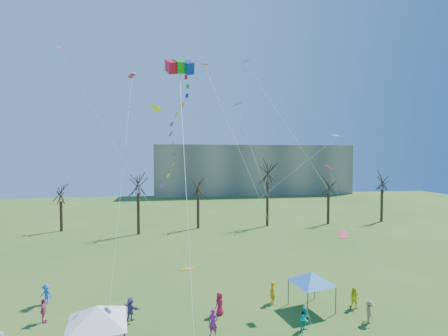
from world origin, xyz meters
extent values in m
cube|color=gray|center=(22.00, 82.00, 7.50)|extent=(60.00, 14.00, 15.00)
cylinder|color=black|center=(-19.64, 37.99, 2.33)|extent=(0.44, 0.44, 4.66)
cylinder|color=black|center=(-7.51, 34.08, 3.09)|extent=(0.44, 0.44, 6.18)
cylinder|color=black|center=(1.59, 36.67, 2.68)|extent=(0.44, 0.44, 5.36)
cylinder|color=black|center=(13.18, 36.55, 3.70)|extent=(0.44, 0.44, 7.40)
cylinder|color=black|center=(24.04, 36.50, 2.62)|extent=(0.44, 0.44, 5.23)
cylinder|color=black|center=(34.44, 36.85, 2.89)|extent=(0.44, 0.44, 5.78)
cube|color=red|center=(-2.26, 10.59, 18.48)|extent=(0.96, 1.46, 1.34)
cube|color=#16A518|center=(-1.63, 10.59, 18.48)|extent=(0.96, 1.46, 1.34)
cube|color=#0E34AF|center=(-1.00, 10.59, 18.48)|extent=(0.96, 1.46, 1.34)
cylinder|color=white|center=(-1.44, 2.73, 9.87)|extent=(0.02, 0.02, 21.86)
cylinder|color=#3F3F44|center=(-8.06, 5.66, 1.17)|extent=(0.09, 0.09, 2.34)
cylinder|color=#3F3F44|center=(-5.20, 6.16, 1.17)|extent=(0.09, 0.09, 2.34)
pyramid|color=white|center=(-6.38, 4.48, 2.85)|extent=(4.40, 4.40, 1.00)
cylinder|color=#3F3F44|center=(7.30, 7.11, 1.01)|extent=(0.08, 0.08, 2.02)
cylinder|color=#3F3F44|center=(9.74, 7.65, 1.01)|extent=(0.08, 0.08, 2.02)
cylinder|color=#3F3F44|center=(6.76, 9.55, 1.01)|extent=(0.08, 0.08, 2.02)
cylinder|color=#3F3F44|center=(9.20, 10.09, 1.01)|extent=(0.08, 0.08, 2.02)
pyramid|color=blue|center=(8.25, 8.60, 2.45)|extent=(3.76, 3.76, 0.87)
imported|color=black|center=(-6.52, 5.89, 0.82)|extent=(0.63, 0.87, 1.64)
imported|color=#9A2683|center=(0.38, 6.18, 0.89)|extent=(0.77, 0.69, 1.78)
imported|color=#0CAE9C|center=(6.57, 5.86, 0.80)|extent=(0.99, 0.94, 1.60)
imported|color=#9E8256|center=(11.45, 6.10, 0.78)|extent=(0.82, 1.13, 1.57)
imported|color=#D1457B|center=(-11.22, 9.65, 0.85)|extent=(0.75, 1.08, 1.70)
imported|color=#554391|center=(-5.23, 9.13, 0.80)|extent=(1.44, 1.32, 1.60)
imported|color=#BF173D|center=(1.19, 8.85, 0.84)|extent=(0.96, 0.95, 1.67)
imported|color=#F89D0D|center=(5.56, 9.90, 0.87)|extent=(0.46, 0.66, 1.73)
imported|color=yellow|center=(11.57, 8.17, 0.81)|extent=(0.95, 1.00, 1.62)
imported|color=blue|center=(-12.19, 12.60, 0.78)|extent=(1.15, 0.93, 1.56)
cube|color=#E5265B|center=(-5.54, 13.59, 18.45)|extent=(0.73, 0.72, 0.35)
cylinder|color=white|center=(-5.37, 6.81, 9.87)|extent=(0.01, 0.01, 21.56)
cube|color=orange|center=(-1.36, 2.03, 6.05)|extent=(0.95, 0.94, 0.21)
cylinder|color=white|center=(-0.69, 1.45, 3.68)|extent=(0.01, 0.01, 4.70)
cube|color=#17B1AB|center=(2.64, 9.64, 15.61)|extent=(0.71, 0.57, 0.31)
cylinder|color=white|center=(4.15, 5.82, 8.46)|extent=(0.01, 0.01, 16.15)
cube|color=blue|center=(5.35, 18.60, 21.65)|extent=(0.82, 0.81, 0.41)
cylinder|color=white|center=(8.24, 9.34, 11.48)|extent=(0.01, 0.01, 27.82)
cube|color=red|center=(8.05, 3.85, 6.96)|extent=(0.63, 0.70, 0.36)
cylinder|color=white|center=(-1.90, 4.60, 4.13)|extent=(0.01, 0.01, 20.64)
cube|color=#95CD30|center=(12.24, 12.50, 13.55)|extent=(0.63, 0.78, 0.19)
cylinder|color=white|center=(2.86, 9.20, 7.43)|extent=(0.01, 0.01, 23.16)
cube|color=#B433A1|center=(-13.24, 19.60, 22.37)|extent=(0.76, 0.76, 0.38)
cylinder|color=white|center=(-6.43, 12.89, 11.84)|extent=(0.01, 0.01, 28.16)
cube|color=orange|center=(1.18, 20.36, 21.62)|extent=(0.89, 0.87, 0.16)
cylinder|color=white|center=(3.87, 13.11, 11.46)|extent=(0.01, 0.01, 25.22)
cube|color=#E52696|center=(8.73, 6.82, 10.94)|extent=(0.75, 0.64, 0.39)
cylinder|color=white|center=(10.09, 6.46, 6.12)|extent=(0.01, 0.01, 9.66)
cube|color=#EBFF1A|center=(-3.27, 8.20, 14.97)|extent=(0.75, 0.79, 0.36)
cylinder|color=white|center=(-7.25, 8.92, 8.14)|extent=(0.01, 0.01, 15.54)
camera|label=1|loc=(-1.97, -13.55, 11.72)|focal=25.00mm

